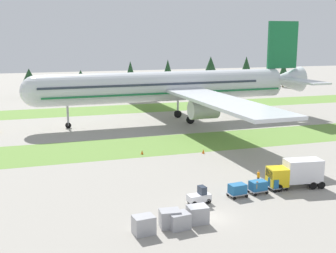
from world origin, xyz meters
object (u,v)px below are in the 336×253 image
Objects in this scene: catering_truck at (296,173)px; uld_container_3 at (144,225)px; ground_crew_marshaller at (258,177)px; taxiway_marker_0 at (203,151)px; cargo_dolly_second at (258,186)px; airliner at (175,86)px; taxiway_marker_1 at (142,152)px; uld_container_2 at (179,221)px; ground_crew_loader at (257,187)px; uld_container_1 at (198,214)px; cargo_dolly_lead at (237,189)px; uld_container_0 at (170,219)px; cargo_dolly_third at (278,183)px; baggage_tug at (200,196)px.

catering_truck reaches higher than uld_container_3.
taxiway_marker_0 is (-1.01, 16.01, -0.60)m from ground_crew_marshaller.
airliner is at bearing -12.68° from cargo_dolly_second.
uld_container_2 is at bearing -97.26° from taxiway_marker_1.
airliner is 33.69× the size of cargo_dolly_second.
ground_crew_loader is 11.00m from uld_container_1.
airliner reaches higher than taxiway_marker_1.
cargo_dolly_lead reaches higher than taxiway_marker_1.
uld_container_0 is 2.86× the size of taxiway_marker_0.
cargo_dolly_second and cargo_dolly_third have the same top height.
cargo_dolly_second is 14.31m from uld_container_0.
ground_crew_loader is at bearing 26.68° from uld_container_2.
cargo_dolly_second is at bearing 172.07° from airliner.
airliner reaches higher than taxiway_marker_0.
ground_crew_loader is (-3.30, -0.84, 0.03)m from cargo_dolly_third.
taxiway_marker_1 is (-14.17, 21.34, -1.62)m from catering_truck.
baggage_tug reaches higher than uld_container_3.
cargo_dolly_lead is at bearing -75.22° from taxiway_marker_1.
catering_truck is 4.68m from ground_crew_marshaller.
ground_crew_marshaller is at bearing -60.49° from taxiway_marker_1.
uld_container_2 is (-14.11, -9.65, -0.15)m from ground_crew_marshaller.
uld_container_2 is at bearing -57.39° from ground_crew_marshaller.
ground_crew_loader is at bearing 23.06° from uld_container_0.
cargo_dolly_lead is 5.85m from ground_crew_marshaller.
baggage_tug is 1.57× the size of ground_crew_marshaller.
taxiway_marker_1 is (1.36, 27.54, -0.56)m from uld_container_1.
uld_container_2 is (-15.18, -6.81, -0.12)m from cargo_dolly_third.
baggage_tug is (-13.09, -47.65, -7.05)m from airliner.
taxiway_marker_0 is at bearing -8.73° from cargo_dolly_second.
baggage_tug is at bearing 65.99° from uld_container_1.
uld_container_1 reaches higher than taxiway_marker_0.
uld_container_3 is (-21.35, -6.97, -1.07)m from catering_truck.
ground_crew_marshaller is 20.19m from uld_container_3.
taxiway_marker_0 reaches higher than taxiway_marker_1.
uld_container_2 reaches higher than taxiway_marker_0.
ground_crew_loader reaches higher than taxiway_marker_1.
ground_crew_loader is at bearing -101.00° from cargo_dolly_lead.
ground_crew_marshaller is at bearing 60.59° from catering_truck.
catering_truck reaches higher than cargo_dolly_third.
uld_container_3 is 3.03× the size of taxiway_marker_1.
uld_container_1 reaches higher than uld_container_2.
cargo_dolly_lead is at bearing 90.00° from cargo_dolly_third.
baggage_tug is 3.90× the size of taxiway_marker_0.
uld_container_1 is at bearing 113.60° from cargo_dolly_second.
uld_container_3 reaches higher than cargo_dolly_lead.
baggage_tug is 9.82m from uld_container_3.
uld_container_2 is at bearing -162.66° from uld_container_1.
catering_truck is (13.34, 1.28, 1.14)m from baggage_tug.
airliner is 39.62× the size of uld_container_2.
cargo_dolly_third is at bearing -35.03° from ground_crew_loader.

